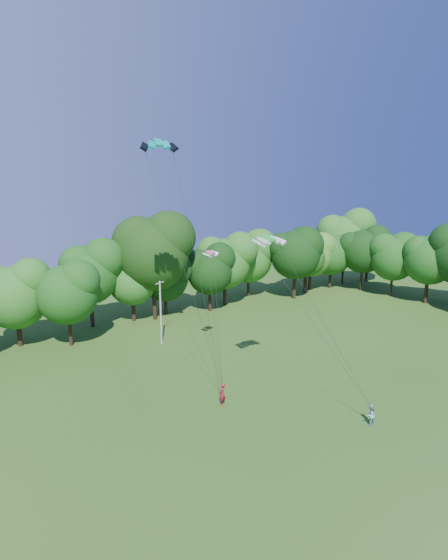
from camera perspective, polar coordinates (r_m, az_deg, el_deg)
ground at (r=29.67m, az=16.60°, el=-24.66°), size 160.00×160.00×0.00m
utility_pole at (r=48.82m, az=-8.27°, el=-4.12°), size 1.34×0.67×7.18m
kite_flyer_left at (r=36.58m, az=-0.22°, el=-14.67°), size 0.81×0.72×1.86m
kite_flyer_right at (r=35.71m, az=18.55°, el=-16.35°), size 0.81×0.64×1.61m
kite_teal at (r=40.69m, az=-8.56°, el=17.32°), size 3.38×2.26×0.80m
kite_green at (r=34.99m, az=5.90°, el=5.47°), size 2.69×1.26×0.43m
kite_pink at (r=42.25m, az=-1.77°, el=3.64°), size 1.91×1.46×0.32m
tree_back_center at (r=56.46m, az=-9.32°, el=3.89°), size 10.17×10.17×14.79m
tree_back_east at (r=73.42m, az=11.32°, el=4.11°), size 7.77×7.77×11.30m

